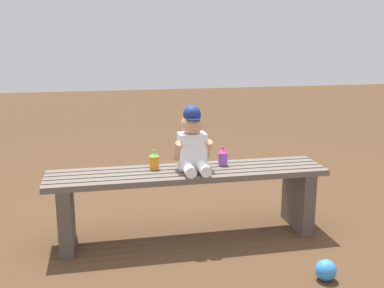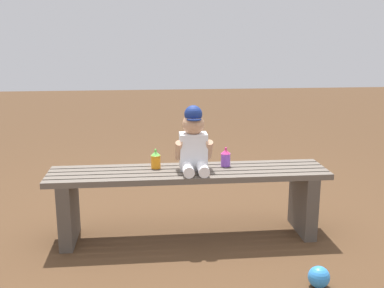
{
  "view_description": "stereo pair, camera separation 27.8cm",
  "coord_description": "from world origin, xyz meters",
  "px_view_note": "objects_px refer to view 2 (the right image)",
  "views": [
    {
      "loc": [
        -0.53,
        -2.7,
        1.27
      ],
      "look_at": [
        0.02,
        -0.05,
        0.62
      ],
      "focal_mm": 43.08,
      "sensor_mm": 36.0,
      "label": 1
    },
    {
      "loc": [
        -0.26,
        -2.75,
        1.27
      ],
      "look_at": [
        0.02,
        -0.05,
        0.62
      ],
      "focal_mm": 43.08,
      "sensor_mm": 36.0,
      "label": 2
    }
  ],
  "objects_px": {
    "toy_ball": "(319,277)",
    "sippy_cup_right": "(226,157)",
    "park_bench": "(189,191)",
    "child_figure": "(194,142)",
    "sippy_cup_left": "(156,159)"
  },
  "relations": [
    {
      "from": "toy_ball",
      "to": "sippy_cup_right",
      "type": "bearing_deg",
      "value": 115.68
    },
    {
      "from": "park_bench",
      "to": "child_figure",
      "type": "xyz_separation_m",
      "value": [
        0.03,
        0.01,
        0.32
      ]
    },
    {
      "from": "park_bench",
      "to": "sippy_cup_left",
      "type": "height_order",
      "value": "sippy_cup_left"
    },
    {
      "from": "park_bench",
      "to": "sippy_cup_right",
      "type": "height_order",
      "value": "sippy_cup_right"
    },
    {
      "from": "child_figure",
      "to": "sippy_cup_left",
      "type": "distance_m",
      "value": 0.27
    },
    {
      "from": "sippy_cup_right",
      "to": "toy_ball",
      "type": "relative_size",
      "value": 1.1
    },
    {
      "from": "park_bench",
      "to": "sippy_cup_right",
      "type": "distance_m",
      "value": 0.32
    },
    {
      "from": "child_figure",
      "to": "toy_ball",
      "type": "height_order",
      "value": "child_figure"
    },
    {
      "from": "sippy_cup_left",
      "to": "park_bench",
      "type": "bearing_deg",
      "value": -17.99
    },
    {
      "from": "park_bench",
      "to": "sippy_cup_left",
      "type": "xyz_separation_m",
      "value": [
        -0.2,
        0.07,
        0.2
      ]
    },
    {
      "from": "child_figure",
      "to": "toy_ball",
      "type": "relative_size",
      "value": 3.6
    },
    {
      "from": "child_figure",
      "to": "sippy_cup_left",
      "type": "height_order",
      "value": "child_figure"
    },
    {
      "from": "park_bench",
      "to": "toy_ball",
      "type": "relative_size",
      "value": 15.48
    },
    {
      "from": "park_bench",
      "to": "child_figure",
      "type": "height_order",
      "value": "child_figure"
    },
    {
      "from": "park_bench",
      "to": "toy_ball",
      "type": "distance_m",
      "value": 0.95
    }
  ]
}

